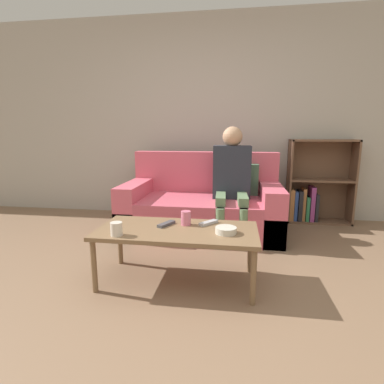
# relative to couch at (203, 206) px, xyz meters

# --- Properties ---
(ground_plane) EXTENTS (22.00, 22.00, 0.00)m
(ground_plane) POSITION_rel_couch_xyz_m (0.03, -1.71, -0.28)
(ground_plane) COLOR #84664C
(wall_back) EXTENTS (12.00, 0.06, 2.60)m
(wall_back) POSITION_rel_couch_xyz_m (0.03, 0.72, 1.02)
(wall_back) COLOR #B7B2A8
(wall_back) RESTS_ON ground_plane
(couch) EXTENTS (1.75, 0.95, 0.89)m
(couch) POSITION_rel_couch_xyz_m (0.00, 0.00, 0.00)
(couch) COLOR #DB5B70
(couch) RESTS_ON ground_plane
(bookshelf) EXTENTS (0.78, 0.28, 1.04)m
(bookshelf) POSITION_rel_couch_xyz_m (1.35, 0.57, 0.14)
(bookshelf) COLOR brown
(bookshelf) RESTS_ON ground_plane
(coffee_table) EXTENTS (1.19, 0.56, 0.42)m
(coffee_table) POSITION_rel_couch_xyz_m (-0.05, -1.25, 0.10)
(coffee_table) COLOR brown
(coffee_table) RESTS_ON ground_plane
(person_adult) EXTENTS (0.42, 0.66, 1.19)m
(person_adult) POSITION_rel_couch_xyz_m (0.32, -0.09, 0.39)
(person_adult) COLOR #66845B
(person_adult) RESTS_ON ground_plane
(cup_near) EXTENTS (0.08, 0.08, 0.11)m
(cup_near) POSITION_rel_couch_xyz_m (-0.01, -1.14, 0.19)
(cup_near) COLOR pink
(cup_near) RESTS_ON coffee_table
(cup_far) EXTENTS (0.08, 0.08, 0.09)m
(cup_far) POSITION_rel_couch_xyz_m (-0.44, -1.45, 0.18)
(cup_far) COLOR silver
(cup_far) RESTS_ON coffee_table
(tv_remote_0) EXTENTS (0.12, 0.17, 0.02)m
(tv_remote_0) POSITION_rel_couch_xyz_m (-0.15, -1.18, 0.15)
(tv_remote_0) COLOR #47474C
(tv_remote_0) RESTS_ON coffee_table
(tv_remote_1) EXTENTS (0.15, 0.16, 0.02)m
(tv_remote_1) POSITION_rel_couch_xyz_m (0.17, -1.10, 0.15)
(tv_remote_1) COLOR #B7B7BC
(tv_remote_1) RESTS_ON coffee_table
(snack_bowl) EXTENTS (0.15, 0.15, 0.05)m
(snack_bowl) POSITION_rel_couch_xyz_m (0.31, -1.30, 0.16)
(snack_bowl) COLOR beige
(snack_bowl) RESTS_ON coffee_table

